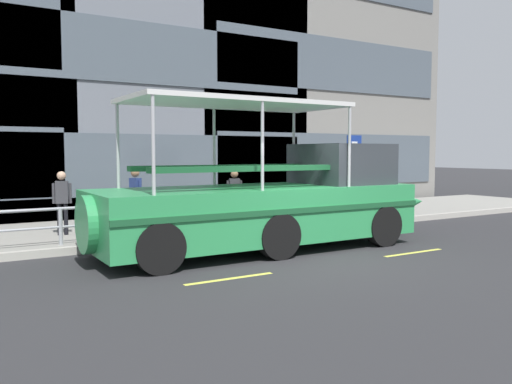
# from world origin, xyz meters

# --- Properties ---
(ground_plane) EXTENTS (120.00, 120.00, 0.00)m
(ground_plane) POSITION_xyz_m (0.00, 0.00, 0.00)
(ground_plane) COLOR #2B2B2D
(sidewalk) EXTENTS (32.00, 4.80, 0.18)m
(sidewalk) POSITION_xyz_m (0.00, 5.60, 0.09)
(sidewalk) COLOR gray
(sidewalk) RESTS_ON ground_plane
(curb_edge) EXTENTS (32.00, 0.18, 0.18)m
(curb_edge) POSITION_xyz_m (0.00, 3.11, 0.09)
(curb_edge) COLOR #B2ADA3
(curb_edge) RESTS_ON ground_plane
(lane_centreline) EXTENTS (25.80, 0.12, 0.01)m
(lane_centreline) POSITION_xyz_m (-0.00, -0.76, 0.00)
(lane_centreline) COLOR #DBD64C
(lane_centreline) RESTS_ON ground_plane
(curb_guardrail) EXTENTS (12.17, 0.09, 0.87)m
(curb_guardrail) POSITION_xyz_m (-0.49, 3.45, 0.77)
(curb_guardrail) COLOR #9EA0A8
(curb_guardrail) RESTS_ON sidewalk
(parking_sign) EXTENTS (0.60, 0.12, 2.67)m
(parking_sign) POSITION_xyz_m (4.67, 3.87, 2.00)
(parking_sign) COLOR #4C4F54
(parking_sign) RESTS_ON sidewalk
(duck_tour_boat) EXTENTS (9.66, 2.62, 3.46)m
(duck_tour_boat) POSITION_xyz_m (0.08, 1.41, 1.10)
(duck_tour_boat) COLOR #2D9351
(duck_tour_boat) RESTS_ON ground_plane
(pedestrian_near_bow) EXTENTS (0.46, 0.27, 1.65)m
(pedestrian_near_bow) POSITION_xyz_m (3.73, 4.95, 1.18)
(pedestrian_near_bow) COLOR black
(pedestrian_near_bow) RESTS_ON sidewalk
(pedestrian_mid_left) EXTENTS (0.44, 0.26, 1.60)m
(pedestrian_mid_left) POSITION_xyz_m (0.56, 4.41, 1.14)
(pedestrian_mid_left) COLOR #1E2338
(pedestrian_mid_left) RESTS_ON sidewalk
(pedestrian_mid_right) EXTENTS (0.28, 0.46, 1.68)m
(pedestrian_mid_right) POSITION_xyz_m (-2.28, 4.87, 1.19)
(pedestrian_mid_right) COLOR #47423D
(pedestrian_mid_right) RESTS_ON sidewalk
(pedestrian_near_stern) EXTENTS (0.46, 0.26, 1.64)m
(pedestrian_near_stern) POSITION_xyz_m (-4.17, 5.00, 1.17)
(pedestrian_near_stern) COLOR black
(pedestrian_near_stern) RESTS_ON sidewalk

